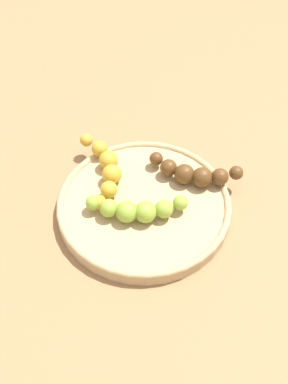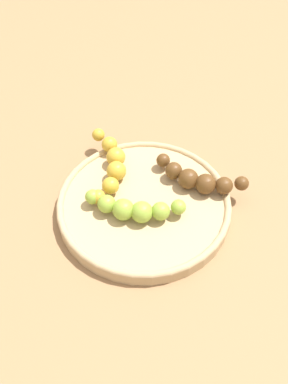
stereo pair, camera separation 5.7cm
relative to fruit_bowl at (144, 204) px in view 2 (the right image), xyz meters
The scene contains 5 objects.
ground_plane 0.01m from the fruit_bowl, ahead, with size 2.40×2.40×0.00m, color #936D47.
fruit_bowl is the anchor object (origin of this frame).
banana_green 0.04m from the fruit_bowl, 124.07° to the right, with size 0.14×0.06×0.03m.
banana_overripe 0.09m from the fruit_bowl, 16.11° to the left, with size 0.13×0.08×0.03m.
banana_spotted 0.08m from the fruit_bowl, 125.35° to the left, with size 0.05×0.16×0.03m.
Camera 2 is at (-0.03, -0.37, 0.47)m, focal length 38.24 mm.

